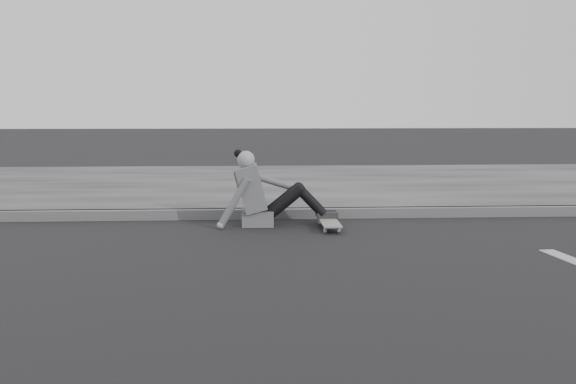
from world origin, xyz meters
name	(u,v)px	position (x,y,z in m)	size (l,w,h in m)	color
ground	(201,272)	(0.00, 0.00, 0.00)	(80.00, 80.00, 0.00)	black
curb	(217,214)	(0.00, 2.58, 0.06)	(24.00, 0.16, 0.12)	#545454
sidewalk	(227,185)	(0.00, 5.60, 0.06)	(24.00, 6.00, 0.12)	#3E3E3E
skateboard	(329,222)	(1.29, 1.88, 0.07)	(0.20, 0.78, 0.09)	#A8A8A2
seated_woman	(263,194)	(0.55, 2.12, 0.36)	(1.38, 0.46, 0.88)	#5A5A5C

